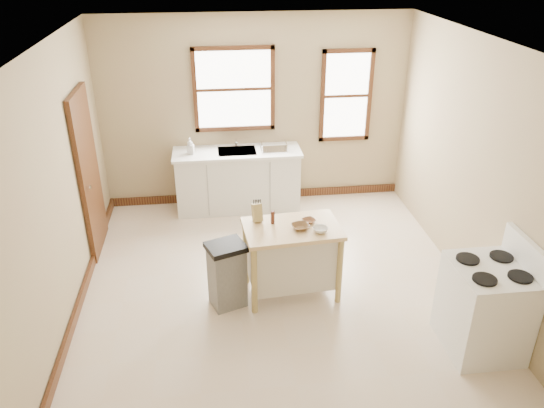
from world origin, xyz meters
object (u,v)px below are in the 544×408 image
Objects in this scene: soap_bottle_a at (190,146)px; bowl_a at (300,227)px; dish_rack at (274,147)px; knife_block at (257,213)px; bowl_c at (320,230)px; gas_stove at (487,297)px; pepper_grinder at (273,217)px; kitchen_island at (292,260)px; soap_bottle_b at (191,147)px; bowl_b at (309,221)px; trash_bin at (227,275)px.

bowl_a is at bearing -45.54° from soap_bottle_a.
dish_rack reaches higher than bowl_a.
knife_block reaches higher than bowl_c.
bowl_c is at bearing 145.89° from gas_stove.
soap_bottle_a is at bearing 113.89° from pepper_grinder.
dish_rack is 2.10m from pepper_grinder.
kitchen_island is 0.46m from bowl_a.
kitchen_island is at bearing 153.34° from bowl_c.
knife_block is 0.17× the size of gas_stove.
soap_bottle_a is at bearing 112.74° from kitchen_island.
knife_block is (0.76, -2.01, -0.06)m from soap_bottle_b.
dish_rack is at bearing 15.45° from soap_bottle_a.
gas_stove is at bearing -39.75° from dish_rack.
dish_rack is 2.24m from bowl_a.
pepper_grinder reaches higher than bowl_c.
bowl_b is (1.33, -2.11, -0.14)m from soap_bottle_b.
knife_block is 0.26× the size of trash_bin.
trash_bin is at bearing -173.73° from kitchen_island.
kitchen_island is at bearing -37.61° from knife_block.
soap_bottle_a reaches higher than pepper_grinder.
gas_stove is at bearing -33.14° from soap_bottle_a.
gas_stove is (2.10, -1.30, -0.36)m from knife_block.
kitchen_island is 0.88× the size of gas_stove.
dish_rack is 1.96× the size of bowl_a.
gas_stove reaches higher than kitchen_island.
soap_bottle_a reaches higher than soap_bottle_b.
soap_bottle_b is 2.73m from bowl_c.
soap_bottle_b is at bearing -49.37° from soap_bottle_a.
knife_block reaches higher than bowl_a.
knife_block is at bearing -78.66° from dish_rack.
bowl_b is at bearing -21.20° from knife_block.
bowl_a is at bearing -35.33° from kitchen_island.
dish_rack is 0.36× the size of kitchen_island.
dish_rack is 2.06m from knife_block.
soap_bottle_b is 4.40m from gas_stove.
gas_stove reaches higher than soap_bottle_a.
bowl_b reaches higher than kitchen_island.
kitchen_island is (1.13, -2.19, -0.59)m from soap_bottle_b.
bowl_c is (0.49, -0.25, -0.05)m from pepper_grinder.
pepper_grinder is 0.41m from bowl_b.
soap_bottle_a is at bearing 127.06° from soap_bottle_b.
dish_rack is 2.26m from kitchen_island.
soap_bottle_a is 4.41m from gas_stove.
gas_stove is at bearing -32.48° from pepper_grinder.
knife_block is 2.50m from gas_stove.
soap_bottle_b is 0.25× the size of trash_bin.
trash_bin is (-0.54, -0.25, -0.55)m from pepper_grinder.
bowl_a is 0.25× the size of trash_bin.
soap_bottle_b reaches higher than dish_rack.
bowl_a is at bearing -132.01° from bowl_b.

